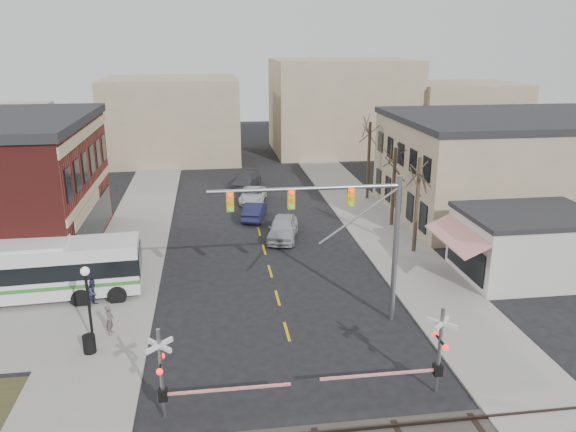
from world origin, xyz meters
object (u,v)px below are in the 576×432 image
object	(u,v)px
car_c	(253,195)
trash_bin	(89,344)
rr_crossing_west	(173,375)
car_a	(283,228)
pedestrian_near	(110,320)
transit_bus	(22,271)
car_d	(246,180)
rr_crossing_east	(430,352)
traffic_signal_mast	(346,221)
pedestrian_far	(94,292)
car_b	(254,211)
street_lamp	(87,288)

from	to	relation	value
car_c	trash_bin	bearing A→B (deg)	-100.26
rr_crossing_west	car_a	bearing A→B (deg)	70.95
car_a	pedestrian_near	bearing A→B (deg)	-115.25
trash_bin	transit_bus	bearing A→B (deg)	126.60
trash_bin	car_d	size ratio (longest dim) A/B	0.18
rr_crossing_west	rr_crossing_east	bearing A→B (deg)	0.90
car_a	car_d	xyz separation A→B (m)	(-1.66, 16.13, -0.12)
rr_crossing_east	trash_bin	world-z (taller)	rr_crossing_east
traffic_signal_mast	pedestrian_far	distance (m)	14.81
traffic_signal_mast	car_a	bearing A→B (deg)	96.16
trash_bin	car_b	bearing A→B (deg)	64.54
rr_crossing_west	pedestrian_far	size ratio (longest dim) A/B	3.63
pedestrian_near	pedestrian_far	bearing A→B (deg)	28.87
traffic_signal_mast	car_b	size ratio (longest dim) A/B	2.21
traffic_signal_mast	street_lamp	bearing A→B (deg)	-178.61
transit_bus	car_c	size ratio (longest dim) A/B	2.76
traffic_signal_mast	pedestrian_near	size ratio (longest dim) A/B	6.22
transit_bus	rr_crossing_east	size ratio (longest dim) A/B	2.37
street_lamp	pedestrian_far	bearing A→B (deg)	98.82
car_a	pedestrian_far	xyz separation A→B (m)	(-12.03, -9.78, 0.03)
pedestrian_near	car_d	bearing A→B (deg)	-10.18
transit_bus	car_d	xyz separation A→B (m)	(14.45, 24.63, -1.16)
rr_crossing_west	car_a	size ratio (longest dim) A/B	1.11
car_b	car_d	world-z (taller)	car_d
pedestrian_far	rr_crossing_east	bearing A→B (deg)	-86.92
rr_crossing_west	car_a	world-z (taller)	rr_crossing_west
car_b	pedestrian_near	bearing A→B (deg)	78.40
car_b	pedestrian_near	distance (m)	20.49
car_b	car_c	xyz separation A→B (m)	(0.28, 5.20, -0.06)
car_c	traffic_signal_mast	bearing A→B (deg)	-72.06
car_a	car_b	world-z (taller)	car_a
car_d	pedestrian_near	bearing A→B (deg)	-85.21
rr_crossing_east	car_d	size ratio (longest dim) A/B	1.10
trash_bin	car_a	size ratio (longest dim) A/B	0.18
street_lamp	transit_bus	bearing A→B (deg)	131.46
car_b	rr_crossing_east	bearing A→B (deg)	115.93
rr_crossing_east	car_a	world-z (taller)	rr_crossing_east
rr_crossing_east	car_a	bearing A→B (deg)	100.07
traffic_signal_mast	rr_crossing_west	size ratio (longest dim) A/B	1.74
transit_bus	rr_crossing_west	size ratio (longest dim) A/B	2.37
rr_crossing_west	car_a	distance (m)	21.52
transit_bus	car_d	bearing A→B (deg)	59.59
street_lamp	car_b	world-z (taller)	street_lamp
street_lamp	trash_bin	size ratio (longest dim) A/B	4.43
traffic_signal_mast	street_lamp	distance (m)	13.15
car_a	pedestrian_near	xyz separation A→B (m)	(-10.61, -13.26, 0.04)
rr_crossing_east	traffic_signal_mast	bearing A→B (deg)	107.75
traffic_signal_mast	pedestrian_far	bearing A→B (deg)	164.44
rr_crossing_west	car_c	size ratio (longest dim) A/B	1.17
traffic_signal_mast	transit_bus	bearing A→B (deg)	164.04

